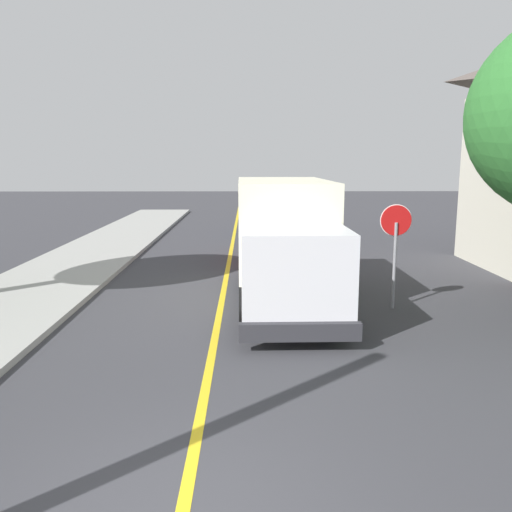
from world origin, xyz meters
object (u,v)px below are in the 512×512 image
box_truck (285,236)px  stop_sign (395,236)px  parked_car_near (277,237)px  parked_car_mid (276,217)px

box_truck → stop_sign: bearing=-14.5°
box_truck → parked_car_near: (0.14, 6.43, -0.97)m
parked_car_near → stop_sign: bearing=-70.1°
box_truck → parked_car_mid: bearing=87.8°
parked_car_mid → parked_car_near: bearing=-93.0°
parked_car_near → box_truck: bearing=-91.3°
parked_car_near → stop_sign: size_ratio=1.67×
box_truck → parked_car_near: box_truck is taller
box_truck → stop_sign: size_ratio=2.72×
parked_car_mid → stop_sign: 14.70m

